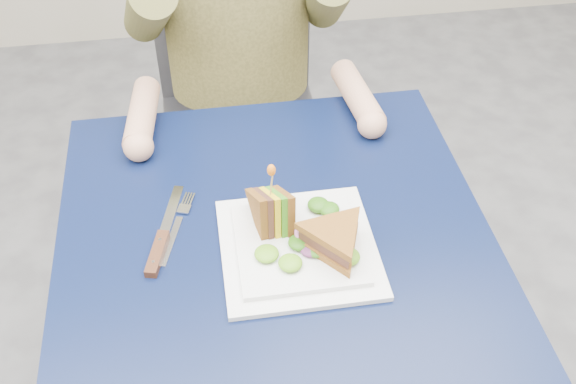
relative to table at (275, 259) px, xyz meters
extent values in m
cube|color=black|center=(0.00, 0.00, 0.06)|extent=(0.75, 0.75, 0.03)
cylinder|color=#595B5E|center=(-0.32, 0.32, -0.30)|extent=(0.04, 0.04, 0.70)
cylinder|color=#595B5E|center=(0.32, 0.32, -0.30)|extent=(0.04, 0.04, 0.70)
cube|color=#47474C|center=(0.00, 0.64, -0.20)|extent=(0.42, 0.40, 0.04)
cube|color=#47474C|center=(0.00, 0.82, 0.05)|extent=(0.42, 0.03, 0.46)
cylinder|color=#47474C|center=(-0.18, 0.47, -0.44)|extent=(0.02, 0.02, 0.43)
cylinder|color=#47474C|center=(0.18, 0.47, -0.44)|extent=(0.02, 0.02, 0.43)
cylinder|color=#47474C|center=(-0.18, 0.81, -0.44)|extent=(0.02, 0.02, 0.43)
cylinder|color=#47474C|center=(0.18, 0.81, -0.44)|extent=(0.02, 0.02, 0.43)
cylinder|color=brown|center=(-0.20, 0.53, 0.23)|extent=(0.15, 0.39, 0.31)
cylinder|color=tan|center=(-0.23, 0.33, 0.11)|extent=(0.08, 0.20, 0.06)
sphere|color=tan|center=(-0.23, 0.23, 0.11)|extent=(0.06, 0.06, 0.06)
cylinder|color=tan|center=(0.23, 0.33, 0.11)|extent=(0.08, 0.20, 0.06)
sphere|color=tan|center=(0.23, 0.23, 0.11)|extent=(0.06, 0.06, 0.06)
cube|color=white|center=(0.03, -0.06, 0.08)|extent=(0.26, 0.26, 0.01)
cube|color=white|center=(0.03, -0.06, 0.09)|extent=(0.21, 0.21, 0.01)
cube|color=silver|center=(-0.18, 0.00, 0.08)|extent=(0.04, 0.11, 0.00)
cube|color=silver|center=(-0.15, 0.07, 0.08)|extent=(0.03, 0.03, 0.00)
cube|color=silver|center=(-0.15, 0.10, 0.08)|extent=(0.01, 0.03, 0.00)
cube|color=silver|center=(-0.15, 0.10, 0.08)|extent=(0.01, 0.03, 0.00)
cube|color=silver|center=(-0.14, 0.09, 0.08)|extent=(0.01, 0.03, 0.00)
cube|color=silver|center=(-0.14, 0.09, 0.08)|extent=(0.01, 0.03, 0.00)
cube|color=silver|center=(-0.18, 0.07, 0.08)|extent=(0.05, 0.14, 0.00)
cube|color=black|center=(-0.20, -0.03, 0.09)|extent=(0.04, 0.10, 0.01)
cylinder|color=silver|center=(-0.20, -0.01, 0.09)|extent=(0.01, 0.01, 0.00)
cylinder|color=silver|center=(-0.21, -0.06, 0.09)|extent=(0.01, 0.01, 0.00)
cylinder|color=tan|center=(0.00, -0.01, 0.20)|extent=(0.01, 0.01, 0.06)
ellipsoid|color=orange|center=(0.00, -0.01, 0.23)|extent=(0.01, 0.01, 0.02)
torus|color=#9E4C7A|center=(0.05, -0.05, 0.11)|extent=(0.04, 0.04, 0.02)
camera|label=1|loc=(-0.10, -0.81, 0.93)|focal=42.00mm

